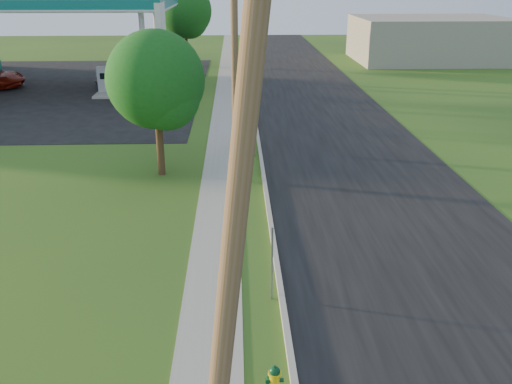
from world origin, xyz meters
TOP-DOWN VIEW (x-y plane):
  - road at (4.50, 10.00)m, footprint 8.00×120.00m
  - curb at (0.50, 10.00)m, footprint 0.15×120.00m
  - sidewalk at (-1.25, 10.00)m, footprint 1.50×120.00m
  - forecourt at (-16.00, 32.00)m, footprint 26.00×28.00m
  - utility_pole_near at (-0.60, -1.00)m, footprint 1.40×0.32m
  - utility_pole_mid at (-0.60, 17.00)m, footprint 1.40×0.32m
  - utility_pole_far at (-0.60, 35.00)m, footprint 1.40×0.32m
  - sign_post_near at (0.25, 4.20)m, footprint 0.05×0.04m
  - sign_post_mid at (0.25, 16.00)m, footprint 0.05×0.04m
  - sign_post_far at (0.25, 28.20)m, footprint 0.05×0.04m
  - gas_canopy at (-14.00, 32.00)m, footprint 18.18×9.18m
  - fuel_pump_ne at (-9.50, 30.00)m, footprint 1.20×3.20m
  - fuel_pump_se at (-9.50, 34.00)m, footprint 1.20×3.20m
  - price_pylon at (-4.50, 22.50)m, footprint 0.34×2.04m
  - distant_building at (18.00, 45.00)m, footprint 14.00×10.00m
  - tree_verge at (-3.57, 13.57)m, footprint 3.82×3.82m
  - tree_lot at (-4.83, 42.40)m, footprint 4.70×4.70m
  - hydrant_near at (0.08, 0.82)m, footprint 0.36×0.32m
  - hydrant_mid at (-0.02, 16.69)m, footprint 0.42×0.38m
  - hydrant_far at (0.15, 27.52)m, footprint 0.39×0.34m
  - car_silver at (-8.51, 33.13)m, footprint 4.71×2.00m

SIDE VIEW (x-z plane):
  - road at x=4.50m, z-range 0.00..0.02m
  - forecourt at x=-16.00m, z-range 0.00..0.02m
  - sidewalk at x=-1.25m, z-range 0.00..0.03m
  - curb at x=0.50m, z-range 0.00..0.15m
  - hydrant_near at x=0.08m, z-range -0.01..0.69m
  - hydrant_far at x=0.15m, z-range -0.01..0.74m
  - hydrant_mid at x=-0.02m, z-range -0.01..0.81m
  - fuel_pump_ne at x=-9.50m, z-range -0.23..1.67m
  - fuel_pump_se at x=-9.50m, z-range -0.23..1.67m
  - car_silver at x=-8.51m, z-range 0.00..1.59m
  - sign_post_near at x=0.25m, z-range 0.00..2.00m
  - sign_post_mid at x=0.25m, z-range 0.00..2.00m
  - sign_post_far at x=0.25m, z-range 0.00..2.00m
  - distant_building at x=18.00m, z-range 0.00..4.00m
  - tree_verge at x=-3.57m, z-range 0.83..6.62m
  - tree_lot at x=-4.83m, z-range 1.03..8.15m
  - utility_pole_near at x=-0.60m, z-range 0.06..9.54m
  - utility_pole_far at x=-0.60m, z-range 0.05..9.56m
  - utility_pole_mid at x=-0.60m, z-range 0.05..9.85m
  - price_pylon at x=-4.50m, z-range 2.01..8.86m
  - gas_canopy at x=-14.00m, z-range 2.70..9.10m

